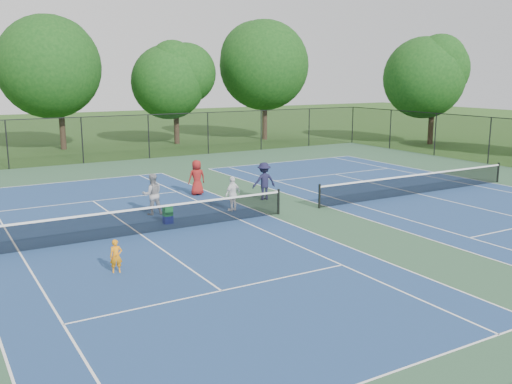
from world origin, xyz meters
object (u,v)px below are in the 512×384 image
tree_back_b (58,62)px  child_player (116,256)px  instructor (152,194)px  bystander_b (264,181)px  ball_crate (168,220)px  tree_side_e (434,73)px  bystander_c (197,178)px  tree_back_d (265,61)px  ball_hopper (168,211)px  tree_back_c (175,77)px  bystander_a (233,194)px

tree_back_b → child_player: (-4.96, -29.54, -6.10)m
child_player → instructor: size_ratio=0.58×
bystander_b → ball_crate: bystander_b is taller
tree_side_e → child_player: 36.84m
bystander_c → tree_back_d: bearing=-125.8°
bystander_c → ball_hopper: bearing=56.5°
bystander_b → ball_hopper: size_ratio=4.25×
tree_side_e → ball_crate: bearing=-155.4°
instructor → bystander_c: bearing=-131.0°
bystander_b → instructor: bearing=7.7°
tree_side_e → child_player: (-31.96, -17.54, -5.31)m
tree_back_c → bystander_a: (-7.37, -23.48, -4.74)m
child_player → ball_crate: 5.65m
bystander_a → tree_back_b: bearing=-106.1°
child_player → instructor: 7.04m
tree_back_c → instructor: tree_back_c is taller
tree_back_b → bystander_a: bearing=-86.2°
instructor → ball_crate: bearing=99.1°
tree_back_c → tree_back_d: size_ratio=0.81×
child_player → ball_crate: child_player is taller
ball_hopper → tree_side_e: bearing=24.6°
ball_crate → ball_hopper: size_ratio=0.85×
child_player → bystander_b: bearing=47.5°
tree_back_d → bystander_b: tree_back_d is taller
tree_back_d → bystander_c: bearing=-129.2°
child_player → ball_hopper: (3.42, 4.48, 0.01)m
bystander_a → ball_hopper: bystander_a is taller
tree_back_d → bystander_a: (-15.37, -22.48, -6.09)m
child_player → bystander_b: size_ratio=0.57×
bystander_a → bystander_c: 3.74m
child_player → bystander_b: 10.88m
bystander_c → ball_crate: bearing=56.5°
tree_back_c → ball_hopper: tree_back_c is taller
tree_back_d → tree_side_e: bearing=-45.0°
ball_crate → bystander_c: bearing=53.1°
tree_back_d → tree_side_e: (10.00, -10.00, -1.02)m
bystander_c → tree_back_c: bearing=-106.9°
tree_back_b → instructor: 24.14m
tree_back_b → tree_side_e: (27.00, -12.00, -0.79)m
tree_back_d → ball_crate: size_ratio=29.71×
ball_hopper → ball_crate: bearing=0.0°
instructor → ball_crate: instructor is taller
tree_back_d → bystander_b: bearing=-121.6°
bystander_b → bystander_c: bearing=-42.3°
tree_back_b → child_player: bearing=-99.5°
instructor → bystander_b: size_ratio=0.99×
bystander_b → ball_crate: (-5.46, -1.79, -0.72)m
tree_back_c → child_player: bearing=-116.1°
bystander_a → ball_hopper: 3.23m
bystander_b → bystander_c: (-2.22, 2.53, -0.02)m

